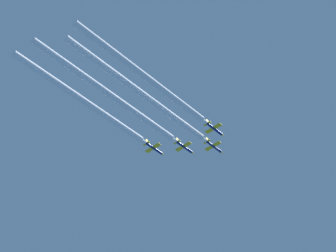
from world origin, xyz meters
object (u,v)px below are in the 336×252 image
object	(u,v)px
jet_lead	(214,147)
jet_left_wingman	(185,147)
jet_right_wingman	(215,129)
jet_outer_left	(154,149)

from	to	relation	value
jet_lead	jet_left_wingman	xyz separation A→B (m)	(-8.63, -9.05, -0.91)
jet_lead	jet_right_wingman	distance (m)	12.74
jet_lead	jet_right_wingman	world-z (taller)	jet_lead
jet_left_wingman	jet_lead	bearing A→B (deg)	46.35
jet_lead	jet_left_wingman	size ratio (longest dim) A/B	1.00
jet_lead	jet_right_wingman	xyz separation A→B (m)	(8.25, -9.63, -1.25)
jet_left_wingman	jet_right_wingman	world-z (taller)	jet_left_wingman
jet_right_wingman	jet_outer_left	world-z (taller)	jet_right_wingman
jet_right_wingman	jet_outer_left	xyz separation A→B (m)	(-25.97, -8.37, -0.67)
jet_right_wingman	jet_outer_left	bearing A→B (deg)	-162.14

